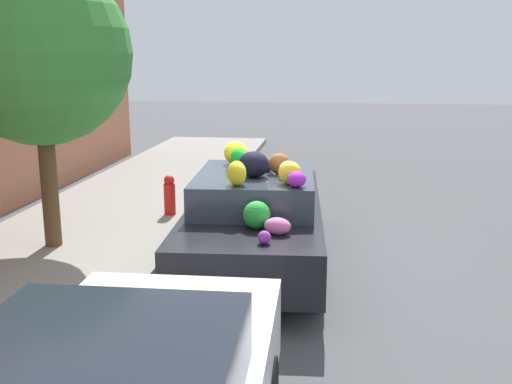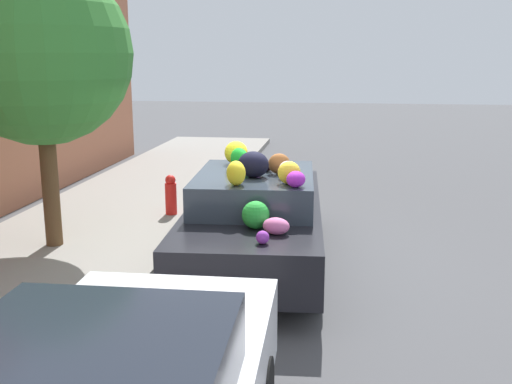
% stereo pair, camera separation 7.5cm
% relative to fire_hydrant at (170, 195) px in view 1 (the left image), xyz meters
% --- Properties ---
extents(ground_plane, '(60.00, 60.00, 0.00)m').
position_rel_fire_hydrant_xyz_m(ground_plane, '(-1.93, -1.64, -0.50)').
color(ground_plane, '#4C4C4F').
extents(sidewalk_curb, '(24.00, 3.20, 0.15)m').
position_rel_fire_hydrant_xyz_m(sidewalk_curb, '(-1.93, 1.06, -0.42)').
color(sidewalk_curb, gray).
rests_on(sidewalk_curb, ground).
extents(street_tree, '(2.53, 2.53, 4.01)m').
position_rel_fire_hydrant_xyz_m(street_tree, '(-1.93, 1.22, 2.39)').
color(street_tree, brown).
rests_on(street_tree, sidewalk_curb).
extents(fire_hydrant, '(0.20, 0.20, 0.70)m').
position_rel_fire_hydrant_xyz_m(fire_hydrant, '(0.00, 0.00, 0.00)').
color(fire_hydrant, red).
rests_on(fire_hydrant, sidewalk_curb).
extents(art_car, '(4.66, 2.02, 1.67)m').
position_rel_fire_hydrant_xyz_m(art_car, '(-1.95, -1.78, 0.24)').
color(art_car, black).
rests_on(art_car, ground).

